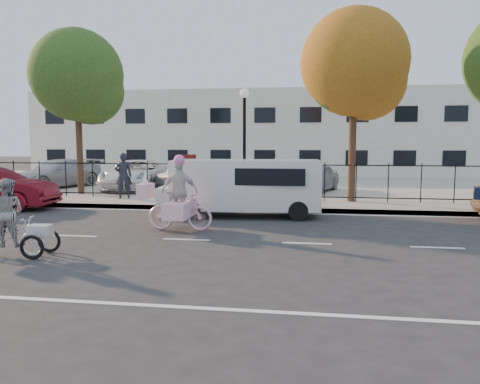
% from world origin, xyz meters
% --- Properties ---
extents(ground, '(120.00, 120.00, 0.00)m').
position_xyz_m(ground, '(0.00, 0.00, 0.00)').
color(ground, '#333334').
extents(road_markings, '(60.00, 9.52, 0.01)m').
position_xyz_m(road_markings, '(0.00, 0.00, 0.01)').
color(road_markings, silver).
rests_on(road_markings, ground).
extents(curb, '(60.00, 0.10, 0.15)m').
position_xyz_m(curb, '(0.00, 5.05, 0.07)').
color(curb, '#A8A399').
rests_on(curb, ground).
extents(sidewalk, '(60.00, 2.20, 0.15)m').
position_xyz_m(sidewalk, '(0.00, 6.10, 0.07)').
color(sidewalk, '#A8A399').
rests_on(sidewalk, ground).
extents(parking_lot, '(60.00, 15.60, 0.15)m').
position_xyz_m(parking_lot, '(0.00, 15.00, 0.07)').
color(parking_lot, '#A8A399').
rests_on(parking_lot, ground).
extents(iron_fence, '(58.00, 0.06, 1.50)m').
position_xyz_m(iron_fence, '(0.00, 7.20, 0.90)').
color(iron_fence, black).
rests_on(iron_fence, sidewalk).
extents(building, '(34.00, 10.00, 6.00)m').
position_xyz_m(building, '(0.00, 25.00, 3.00)').
color(building, silver).
rests_on(building, ground).
extents(lamppost, '(0.36, 0.36, 4.33)m').
position_xyz_m(lamppost, '(0.50, 6.80, 3.11)').
color(lamppost, black).
rests_on(lamppost, sidewalk).
extents(street_sign, '(0.85, 0.06, 1.80)m').
position_xyz_m(street_sign, '(-1.85, 6.80, 1.42)').
color(street_sign, black).
rests_on(street_sign, sidewalk).
extents(zebra_trike, '(1.97, 0.83, 1.68)m').
position_xyz_m(zebra_trike, '(-3.36, -2.17, 0.65)').
color(zebra_trike, white).
rests_on(zebra_trike, ground).
extents(unicorn_bike, '(2.07, 1.43, 2.10)m').
position_xyz_m(unicorn_bike, '(-0.53, 1.16, 0.78)').
color(unicorn_bike, beige).
rests_on(unicorn_bike, ground).
extents(white_van, '(5.34, 2.11, 1.86)m').
position_xyz_m(white_van, '(0.86, 3.93, 1.03)').
color(white_van, white).
rests_on(white_van, ground).
extents(pedestrian, '(0.80, 0.68, 1.86)m').
position_xyz_m(pedestrian, '(-4.46, 6.80, 1.08)').
color(pedestrian, black).
rests_on(pedestrian, sidewalk).
extents(lot_car_a, '(3.64, 5.26, 1.42)m').
position_xyz_m(lot_car_a, '(-9.64, 10.73, 0.86)').
color(lot_car_a, '#ACB0B4').
rests_on(lot_car_a, parking_lot).
extents(lot_car_b, '(2.77, 5.28, 1.42)m').
position_xyz_m(lot_car_b, '(-5.41, 10.46, 0.86)').
color(lot_car_b, white).
rests_on(lot_car_b, parking_lot).
extents(lot_car_c, '(2.44, 4.09, 1.27)m').
position_xyz_m(lot_car_c, '(-2.89, 10.87, 0.79)').
color(lot_car_c, '#47484E').
rests_on(lot_car_c, parking_lot).
extents(lot_car_d, '(2.63, 4.03, 1.27)m').
position_xyz_m(lot_car_d, '(3.25, 10.74, 0.79)').
color(lot_car_d, '#969A9D').
rests_on(lot_car_d, parking_lot).
extents(tree_west, '(4.00, 4.00, 7.33)m').
position_xyz_m(tree_west, '(-6.92, 8.26, 5.13)').
color(tree_west, '#442D1D').
rests_on(tree_west, ground).
extents(tree_mid, '(4.08, 4.08, 7.47)m').
position_xyz_m(tree_mid, '(4.77, 7.36, 5.23)').
color(tree_mid, '#442D1D').
rests_on(tree_mid, ground).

